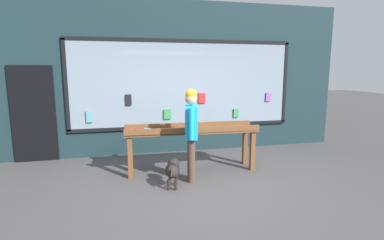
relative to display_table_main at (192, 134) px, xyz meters
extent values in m
plane|color=#474444|center=(0.00, -0.85, -0.75)|extent=(40.00, 40.00, 0.00)
cube|color=#192D33|center=(0.00, 1.55, 1.05)|extent=(8.37, 0.20, 3.60)
cube|color=gray|center=(0.17, 1.42, 0.91)|extent=(5.32, 0.03, 2.03)
cube|color=black|center=(0.17, 1.42, 1.92)|extent=(5.40, 0.06, 0.08)
cube|color=black|center=(0.17, 1.42, -0.11)|extent=(5.40, 0.06, 0.08)
cube|color=black|center=(-2.49, 1.42, 0.91)|extent=(0.08, 0.06, 2.03)
cube|color=black|center=(2.83, 1.42, 0.91)|extent=(0.08, 0.06, 2.03)
cube|color=#5999A5|center=(-2.04, 1.38, 0.21)|extent=(0.13, 0.03, 0.26)
cube|color=black|center=(-1.16, 1.38, 0.57)|extent=(0.13, 0.03, 0.25)
cube|color=#338C4C|center=(-0.26, 1.38, 0.20)|extent=(0.17, 0.03, 0.23)
cube|color=red|center=(0.59, 1.38, 0.57)|extent=(0.17, 0.03, 0.24)
cube|color=#338C4C|center=(1.49, 1.38, 0.17)|extent=(0.13, 0.03, 0.22)
cube|color=#994CA5|center=(2.37, 1.38, 0.56)|extent=(0.13, 0.03, 0.21)
cube|color=black|center=(-3.19, 1.42, 0.30)|extent=(0.90, 0.04, 2.10)
cube|color=brown|center=(-1.21, -0.15, -0.35)|extent=(0.09, 0.09, 0.79)
cube|color=brown|center=(1.20, -0.26, -0.35)|extent=(0.09, 0.09, 0.79)
cube|color=brown|center=(-1.19, 0.25, -0.35)|extent=(0.09, 0.09, 0.79)
cube|color=brown|center=(1.21, 0.15, -0.35)|extent=(0.09, 0.09, 0.79)
cube|color=brown|center=(0.00, 0.00, 0.06)|extent=(2.63, 0.68, 0.04)
cube|color=brown|center=(-0.01, -0.26, 0.12)|extent=(2.61, 0.17, 0.12)
cube|color=brown|center=(0.01, 0.25, 0.12)|extent=(2.61, 0.17, 0.12)
cube|color=red|center=(-1.16, 0.20, 0.09)|extent=(0.16, 0.24, 0.02)
cube|color=#5999A5|center=(-0.84, 0.15, 0.10)|extent=(0.14, 0.19, 0.03)
cube|color=yellow|center=(-0.58, 0.08, 0.10)|extent=(0.16, 0.21, 0.03)
cube|color=red|center=(-0.32, 0.10, 0.10)|extent=(0.15, 0.20, 0.03)
cube|color=silver|center=(0.04, 0.05, 0.10)|extent=(0.19, 0.24, 0.02)
cube|color=silver|center=(0.32, -0.06, 0.10)|extent=(0.15, 0.19, 0.02)
cube|color=#5999A5|center=(0.58, 0.04, 0.10)|extent=(0.18, 0.22, 0.02)
cube|color=#2659B2|center=(0.87, -0.07, 0.10)|extent=(0.17, 0.22, 0.02)
cube|color=#5999A5|center=(1.14, -0.12, 0.09)|extent=(0.19, 0.23, 0.02)
cylinder|color=#4C382D|center=(-0.15, -0.62, -0.35)|extent=(0.14, 0.14, 0.81)
cylinder|color=#4C382D|center=(-0.12, -0.46, -0.35)|extent=(0.14, 0.14, 0.81)
cube|color=#19A5E0|center=(-0.14, -0.54, 0.34)|extent=(0.32, 0.49, 0.57)
cylinder|color=#19A5E0|center=(-0.20, -0.82, 0.36)|extent=(0.09, 0.09, 0.54)
cylinder|color=#19A5E0|center=(-0.07, -0.26, 0.36)|extent=(0.09, 0.09, 0.54)
sphere|color=tan|center=(-0.14, -0.54, 0.76)|extent=(0.22, 0.22, 0.22)
sphere|color=orange|center=(-0.14, -0.54, 0.82)|extent=(0.21, 0.21, 0.21)
ellipsoid|color=black|center=(-0.53, -0.79, -0.45)|extent=(0.32, 0.41, 0.24)
ellipsoid|color=black|center=(-0.53, -0.79, -0.44)|extent=(0.29, 0.27, 0.25)
sphere|color=black|center=(-0.47, -0.58, -0.40)|extent=(0.21, 0.21, 0.21)
cylinder|color=black|center=(-0.58, -0.99, -0.41)|extent=(0.05, 0.10, 0.12)
cylinder|color=black|center=(-0.44, -0.70, -0.66)|extent=(0.04, 0.04, 0.18)
cylinder|color=black|center=(-0.56, -0.67, -0.66)|extent=(0.04, 0.04, 0.18)
cylinder|color=black|center=(-0.50, -0.91, -0.66)|extent=(0.04, 0.04, 0.18)
cylinder|color=black|center=(-0.61, -0.88, -0.66)|extent=(0.04, 0.04, 0.18)
camera|label=1|loc=(-1.36, -5.62, 1.27)|focal=28.00mm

